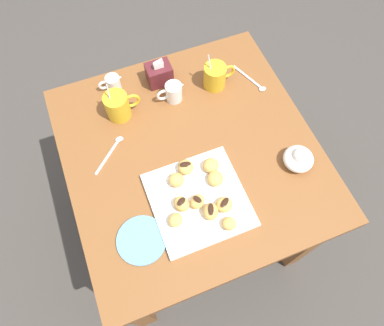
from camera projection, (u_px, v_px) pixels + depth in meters
ground_plane at (191, 215)px, 1.83m from camera, size 8.00×8.00×0.00m
dining_table at (191, 168)px, 1.32m from camera, size 0.84×0.87×0.70m
pastry_plate_square at (199, 200)px, 1.11m from camera, size 0.29×0.29×0.02m
coffee_mug_mustard_left at (118, 105)px, 1.22m from camera, size 0.13×0.08×0.15m
coffee_mug_mustard_right at (215, 76)px, 1.28m from camera, size 0.12×0.08×0.14m
cream_pitcher_white at (173, 92)px, 1.26m from camera, size 0.10×0.06×0.07m
sugar_caddy at (160, 73)px, 1.29m from camera, size 0.09×0.07×0.11m
ice_cream_bowl at (299, 158)px, 1.15m from camera, size 0.10×0.10×0.07m
chocolate_sauce_pitcher at (113, 82)px, 1.29m from camera, size 0.09×0.05×0.06m
saucer_sky_left at (142, 240)px, 1.06m from camera, size 0.15×0.15×0.01m
loose_spoon_near_saucer at (112, 150)px, 1.20m from camera, size 0.13×0.11×0.01m
loose_spoon_by_plate at (253, 81)px, 1.33m from camera, size 0.07×0.15×0.01m
beignet_0 at (211, 165)px, 1.14m from camera, size 0.05×0.05×0.04m
beignet_1 at (229, 224)px, 1.05m from camera, size 0.04×0.04×0.03m
beignet_2 at (215, 178)px, 1.12m from camera, size 0.07×0.07×0.03m
beignet_3 at (175, 220)px, 1.06m from camera, size 0.06×0.06×0.03m
beignet_4 at (176, 180)px, 1.11m from camera, size 0.05×0.05×0.04m
beignet_5 at (197, 202)px, 1.08m from camera, size 0.07×0.06×0.04m
chocolate_drizzle_5 at (198, 199)px, 1.06m from camera, size 0.03×0.03×0.00m
beignet_6 at (181, 204)px, 1.08m from camera, size 0.06×0.07×0.04m
chocolate_drizzle_6 at (181, 202)px, 1.06m from camera, size 0.04×0.03×0.00m
beignet_7 at (211, 211)px, 1.06m from camera, size 0.07×0.07×0.04m
chocolate_drizzle_7 at (211, 209)px, 1.05m from camera, size 0.03×0.04×0.00m
beignet_8 at (185, 167)px, 1.13m from camera, size 0.07×0.07×0.04m
chocolate_drizzle_8 at (185, 164)px, 1.11m from camera, size 0.04×0.03×0.00m
beignet_9 at (224, 205)px, 1.08m from camera, size 0.07×0.07×0.03m
chocolate_drizzle_9 at (225, 203)px, 1.06m from camera, size 0.04×0.03×0.00m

